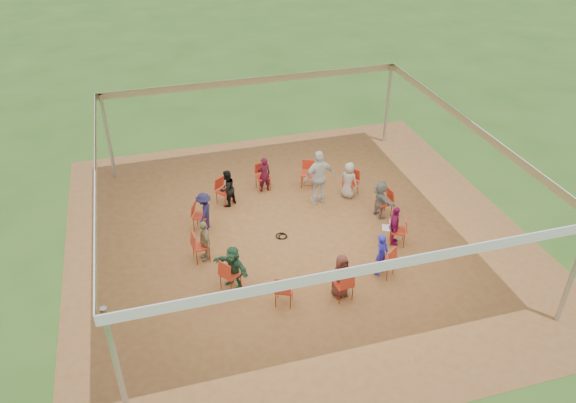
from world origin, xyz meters
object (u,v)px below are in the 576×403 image
object	(u,v)px
chair_8	(230,274)
person_seated_3	(264,175)
standing_person	(319,177)
chair_11	(385,261)
person_seated_1	(381,199)
chair_9	(284,289)
person_seated_8	(341,276)
person_seated_9	(382,255)
person_seated_4	(227,188)
laptop	(388,226)
person_seated_0	(394,226)
person_seated_2	(349,180)
chair_10	(343,284)
chair_0	(398,231)
person_seated_5	(204,212)
person_seated_6	(205,240)
chair_2	(350,183)
chair_6	(201,216)
chair_3	(308,174)
chair_5	(224,192)
person_seated_7	(233,267)
cable_coil	(282,236)
chair_1	(384,203)
chair_7	(201,246)

from	to	relation	value
chair_8	person_seated_3	distance (m)	4.85
standing_person	chair_11	bearing A→B (deg)	88.48
person_seated_1	chair_9	bearing A→B (deg)	120.71
person_seated_8	person_seated_9	size ratio (longest dim) A/B	1.00
person_seated_4	laptop	distance (m)	5.13
person_seated_9	person_seated_0	bearing A→B (deg)	15.00
person_seated_2	person_seated_4	distance (m)	3.87
chair_10	person_seated_1	xyz separation A→B (m)	(2.40, 3.14, 0.16)
chair_8	person_seated_8	size ratio (longest dim) A/B	0.74
chair_0	person_seated_5	bearing A→B (deg)	90.00
person_seated_6	chair_2	bearing A→B (deg)	105.33
laptop	chair_6	bearing A→B (deg)	90.00
chair_3	person_seated_2	xyz separation A→B (m)	(1.06, -0.99, 0.16)
chair_11	chair_5	bearing A→B (deg)	90.00
chair_9	person_seated_7	size ratio (longest dim) A/B	0.74
person_seated_3	person_seated_8	xyz separation A→B (m)	(0.61, -5.44, 0.00)
chair_5	person_seated_2	bearing A→B (deg)	133.77
chair_3	chair_11	bearing A→B (deg)	120.00
chair_9	person_seated_4	world-z (taller)	person_seated_4
person_seated_2	person_seated_5	distance (m)	4.74
chair_11	person_seated_0	bearing A→B (deg)	19.58
person_seated_9	person_seated_6	bearing A→B (deg)	120.00
chair_8	person_seated_8	distance (m)	2.80
chair_9	person_seated_6	bearing A→B (deg)	147.87
person_seated_4	person_seated_7	bearing A→B (deg)	45.00
standing_person	cable_coil	bearing A→B (deg)	33.19
chair_6	laptop	xyz separation A→B (m)	(4.98, -2.17, 0.13)
chair_6	person_seated_6	distance (m)	1.46
chair_3	person_seated_3	distance (m)	1.46
standing_person	cable_coil	world-z (taller)	standing_person
chair_6	person_seated_5	size ratio (longest dim) A/B	0.74
chair_0	chair_3	distance (m)	4.04
chair_1	person_seated_0	xyz separation A→B (m)	(-0.33, -1.41, 0.16)
chair_5	chair_2	bearing A→B (deg)	135.00
chair_1	chair_2	world-z (taller)	same
chair_10	person_seated_0	size ratio (longest dim) A/B	0.74
chair_7	standing_person	bearing A→B (deg)	108.74
chair_6	chair_10	world-z (taller)	same
chair_7	person_seated_5	size ratio (longest dim) A/B	0.74
cable_coil	chair_0	bearing A→B (deg)	-21.78
chair_8	chair_10	size ratio (longest dim) A/B	1.00
chair_9	person_seated_3	distance (m)	5.40
chair_5	person_seated_6	size ratio (longest dim) A/B	0.74
chair_1	person_seated_2	xyz separation A→B (m)	(-0.64, 1.30, 0.16)
person_seated_4	person_seated_6	distance (m)	2.74
chair_1	cable_coil	distance (m)	3.32
cable_coil	chair_10	bearing A→B (deg)	-75.28
chair_5	chair_11	world-z (taller)	same
chair_11	person_seated_1	world-z (taller)	person_seated_1
chair_6	person_seated_7	xyz separation A→B (m)	(0.42, -2.77, 0.16)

